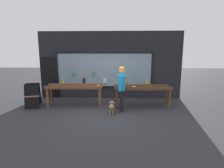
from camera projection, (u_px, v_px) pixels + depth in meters
ground_plane at (107, 113)px, 6.77m from camera, size 40.00×40.00×0.00m
shopfront_facade at (109, 66)px, 8.83m from camera, size 7.13×0.29×3.34m
display_table_left at (75, 89)px, 7.54m from camera, size 2.42×0.72×0.94m
display_table_right at (142, 90)px, 7.43m from camera, size 2.42×0.74×0.93m
person_browsing at (122, 85)px, 6.78m from camera, size 0.28×0.69×1.79m
small_dog at (112, 106)px, 6.67m from camera, size 0.24×0.58×0.44m
sandwich_board_sign at (33, 95)px, 7.48m from camera, size 0.79×0.95×1.00m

